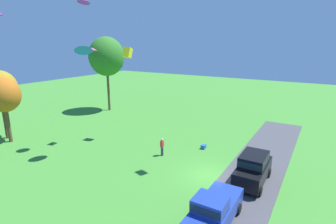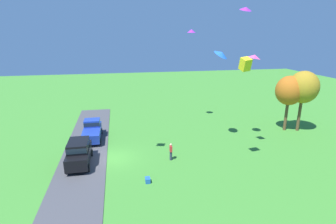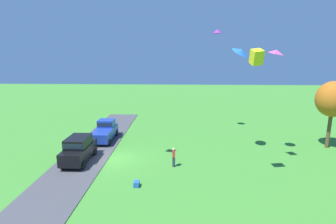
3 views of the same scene
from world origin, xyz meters
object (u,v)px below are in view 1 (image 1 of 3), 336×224
tree_left_of_center (4,95)px  cooler_box (204,147)px  car_pickup_near_entrance (214,210)px  car_suv_by_flagpole (253,167)px  tree_center_back (106,57)px  kite_diamond_over_trees (92,49)px  kite_delta_mid_center (83,49)px  kite_box_high_right (128,52)px  tree_far_left (0,89)px  kite_delta_near_flag (84,1)px  person_watching_sky (162,147)px

tree_left_of_center → cooler_box: 21.11m
car_pickup_near_entrance → car_suv_by_flagpole: 6.22m
tree_left_of_center → tree_center_back: bearing=2.2°
kite_diamond_over_trees → kite_delta_mid_center: size_ratio=0.57×
kite_box_high_right → tree_far_left: bearing=122.3°
tree_center_back → kite_delta_near_flag: bearing=-142.5°
car_suv_by_flagpole → person_watching_sky: size_ratio=2.69×
tree_left_of_center → tree_far_left: size_ratio=0.92×
car_suv_by_flagpole → kite_delta_mid_center: kite_delta_mid_center is taller
cooler_box → tree_far_left: bearing=113.0°
kite_delta_mid_center → kite_delta_near_flag: bearing=39.0°
car_pickup_near_entrance → tree_left_of_center: tree_left_of_center is taller
car_suv_by_flagpole → tree_center_back: 28.14m
tree_left_of_center → kite_box_high_right: 13.46m
car_suv_by_flagpole → kite_box_high_right: 16.61m
person_watching_sky → kite_diamond_over_trees: (-0.32, 8.02, 8.80)m
car_suv_by_flagpole → kite_delta_mid_center: size_ratio=3.02×
tree_far_left → kite_diamond_over_trees: 11.18m
tree_center_back → kite_delta_near_flag: 15.98m
car_pickup_near_entrance → kite_box_high_right: size_ratio=5.00×
tree_center_back → kite_delta_mid_center: bearing=-142.3°
cooler_box → kite_delta_near_flag: size_ratio=0.49×
person_watching_sky → tree_far_left: bearing=105.9°
tree_left_of_center → kite_box_high_right: kite_box_high_right is taller
car_pickup_near_entrance → tree_left_of_center: 24.03m
person_watching_sky → tree_left_of_center: bearing=108.8°
car_suv_by_flagpole → kite_box_high_right: size_ratio=4.60×
kite_diamond_over_trees → kite_box_high_right: (2.73, -2.30, -0.37)m
car_suv_by_flagpole → tree_far_left: (-4.23, 25.82, 4.22)m
tree_center_back → kite_delta_mid_center: tree_center_back is taller
car_suv_by_flagpole → tree_center_back: (11.04, 24.92, 6.98)m
tree_center_back → kite_diamond_over_trees: tree_center_back is taller
person_watching_sky → kite_delta_near_flag: 15.05m
person_watching_sky → kite_diamond_over_trees: 11.91m
tree_left_of_center → tree_center_back: (15.73, 0.59, 3.21)m
tree_center_back → cooler_box: size_ratio=20.04×
kite_box_high_right → kite_diamond_over_trees: bearing=139.8°
tree_left_of_center → kite_diamond_over_trees: 10.39m
cooler_box → kite_diamond_over_trees: (-3.87, 10.68, 9.48)m
tree_far_left → kite_delta_mid_center: (1.68, -11.42, 4.27)m
person_watching_sky → tree_center_back: bearing=57.8°
person_watching_sky → cooler_box: 4.49m
tree_far_left → cooler_box: (8.48, -19.99, -5.32)m
car_pickup_near_entrance → person_watching_sky: size_ratio=2.93×
cooler_box → kite_box_high_right: size_ratio=0.56×
car_suv_by_flagpole → car_pickup_near_entrance: bearing=173.7°
person_watching_sky → kite_diamond_over_trees: size_ratio=1.96×
tree_center_back → kite_delta_near_flag: (-11.84, -9.10, 5.66)m
car_pickup_near_entrance → kite_box_high_right: (9.29, 13.54, 8.20)m
person_watching_sky → kite_delta_near_flag: (-1.49, 7.32, 13.06)m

